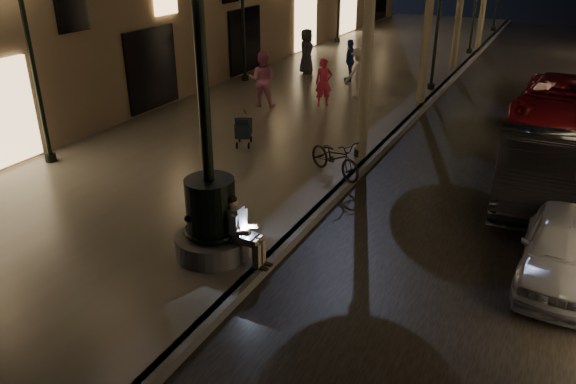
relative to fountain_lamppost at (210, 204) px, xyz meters
The scene contains 20 objects.
ground 13.09m from the fountain_lamppost, 85.60° to the left, with size 120.00×120.00×0.00m, color black.
cobble_lane 13.65m from the fountain_lamppost, 72.90° to the left, with size 6.00×45.00×0.02m, color black.
promenade 13.39m from the fountain_lamppost, 102.99° to the left, with size 8.00×45.00×0.20m, color #605B54.
curb_strip 13.09m from the fountain_lamppost, 85.60° to the left, with size 0.25×45.00×0.20m, color #59595B.
fountain_lamppost is the anchor object (origin of this frame).
seated_man_laptop 0.69m from the fountain_lamppost, ahead, with size 0.92×0.31×1.29m.
lamp_curb_a 6.37m from the fountain_lamppost, 83.35° to the left, with size 0.36×0.36×4.81m.
lamp_curb_b 14.16m from the fountain_lamppost, 87.14° to the left, with size 0.36×0.36×4.81m.
lamp_left_a 7.00m from the fountain_lamppost, 162.65° to the left, with size 0.36×0.36×4.81m.
lamp_left_b 13.75m from the fountain_lamppost, 118.07° to the left, with size 0.36×0.36×4.81m.
stroller 5.89m from the fountain_lamppost, 115.06° to the left, with size 0.65×0.97×1.00m.
car_front 6.34m from the fountain_lamppost, 22.00° to the left, with size 1.44×3.57×1.22m, color #97989E.
car_second 7.52m from the fountain_lamppost, 48.25° to the left, with size 1.59×4.57×1.50m, color black.
car_third 13.45m from the fountain_lamppost, 67.29° to the left, with size 2.38×5.16×1.44m, color maroon.
pedestrian_red 10.24m from the fountain_lamppost, 101.76° to the left, with size 0.59×0.39×1.62m, color #CA2846.
pedestrian_pink 9.90m from the fountain_lamppost, 113.58° to the left, with size 0.91×0.71×1.87m, color #BF6593.
pedestrian_white 11.78m from the fountain_lamppost, 96.90° to the left, with size 1.15×0.66×1.78m, color silver.
pedestrian_blue 14.10m from the fountain_lamppost, 100.63° to the left, with size 0.97×0.40×1.65m, color navy.
pedestrian_dark 15.03m from the fountain_lamppost, 108.26° to the left, with size 0.90×0.59×1.85m, color #2F3034.
bicycle 4.57m from the fountain_lamppost, 82.39° to the left, with size 0.62×1.77×0.93m, color black.
Camera 1 is at (4.30, -5.48, 5.63)m, focal length 35.00 mm.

